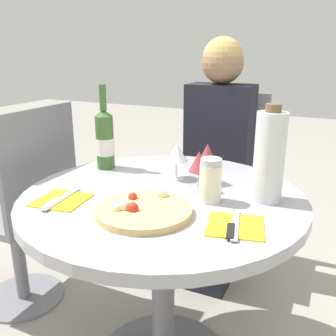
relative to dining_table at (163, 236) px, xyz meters
The scene contains 13 objects.
dining_table is the anchor object (origin of this frame).
chair_behind_diner 0.85m from the dining_table, 93.36° to the left, with size 0.42×0.42×0.94m.
seated_diner 0.70m from the dining_table, 94.03° to the left, with size 0.33×0.40×1.22m.
chair_empty_side 0.73m from the dining_table, behind, with size 0.42×0.42×0.94m.
pizza_large 0.24m from the dining_table, 84.35° to the right, with size 0.28×0.28×0.05m.
wine_bottle 0.46m from the dining_table, 154.04° to the left, with size 0.07×0.07×0.33m.
tall_carafe 0.45m from the dining_table, 16.07° to the left, with size 0.09×0.09×0.30m.
sugar_shaker 0.28m from the dining_table, ahead, with size 0.07×0.07×0.14m.
wine_glass_back_left 0.30m from the dining_table, 97.57° to the left, with size 0.08×0.08×0.13m.
wine_glass_front_right 0.28m from the dining_table, 39.26° to the left, with size 0.07×0.07×0.14m.
wine_glass_back_right 0.32m from the dining_table, 59.13° to the left, with size 0.07×0.07×0.14m.
place_setting_left 0.36m from the dining_table, 144.16° to the right, with size 0.17×0.19×0.01m.
place_setting_right 0.35m from the dining_table, 25.72° to the right, with size 0.18×0.19×0.01m.
Camera 1 is at (0.50, -1.03, 1.16)m, focal length 40.00 mm.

